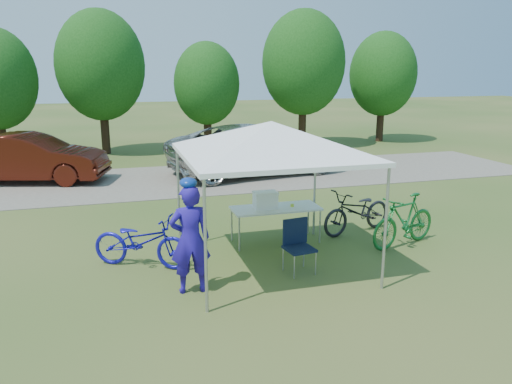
# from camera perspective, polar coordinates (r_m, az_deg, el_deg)

# --- Properties ---
(ground) EXTENTS (100.00, 100.00, 0.00)m
(ground) POSITION_cam_1_polar(r_m,az_deg,el_deg) (9.56, 1.66, -8.40)
(ground) COLOR #2D5119
(ground) RESTS_ON ground
(gravel_strip) EXTENTS (24.00, 5.00, 0.02)m
(gravel_strip) POSITION_cam_1_polar(r_m,az_deg,el_deg) (17.03, -6.59, 1.54)
(gravel_strip) COLOR gray
(gravel_strip) RESTS_ON ground
(canopy) EXTENTS (4.53, 4.53, 3.00)m
(canopy) POSITION_cam_1_polar(r_m,az_deg,el_deg) (8.90, 1.78, 7.61)
(canopy) COLOR #A5A5AA
(canopy) RESTS_ON ground
(treeline) EXTENTS (24.89, 4.28, 6.30)m
(treeline) POSITION_cam_1_polar(r_m,az_deg,el_deg) (22.60, -10.27, 13.45)
(treeline) COLOR #382314
(treeline) RESTS_ON ground
(folding_table) EXTENTS (1.87, 0.78, 0.77)m
(folding_table) POSITION_cam_1_polar(r_m,az_deg,el_deg) (10.60, 2.26, -1.99)
(folding_table) COLOR white
(folding_table) RESTS_ON ground
(folding_chair) EXTENTS (0.55, 0.57, 0.96)m
(folding_chair) POSITION_cam_1_polar(r_m,az_deg,el_deg) (9.18, 4.75, -5.59)
(folding_chair) COLOR black
(folding_chair) RESTS_ON ground
(cooler) EXTENTS (0.49, 0.34, 0.36)m
(cooler) POSITION_cam_1_polar(r_m,az_deg,el_deg) (10.47, 1.07, -0.90)
(cooler) COLOR white
(cooler) RESTS_ON folding_table
(ice_cream_cup) EXTENTS (0.08, 0.08, 0.06)m
(ice_cream_cup) POSITION_cam_1_polar(r_m,az_deg,el_deg) (10.65, 4.16, -1.54)
(ice_cream_cup) COLOR #BFD431
(ice_cream_cup) RESTS_ON folding_table
(cyclist) EXTENTS (0.68, 0.45, 1.83)m
(cyclist) POSITION_cam_1_polar(r_m,az_deg,el_deg) (8.26, -7.54, -5.38)
(cyclist) COLOR #2413A2
(cyclist) RESTS_ON ground
(bike_blue) EXTENTS (1.99, 1.47, 1.00)m
(bike_blue) POSITION_cam_1_polar(r_m,az_deg,el_deg) (9.58, -12.95, -5.53)
(bike_blue) COLOR #1613AB
(bike_blue) RESTS_ON ground
(bike_green) EXTENTS (1.91, 1.06, 1.10)m
(bike_green) POSITION_cam_1_polar(r_m,az_deg,el_deg) (10.86, 16.55, -3.14)
(bike_green) COLOR #17692A
(bike_green) RESTS_ON ground
(bike_dark) EXTENTS (2.03, 1.20, 1.01)m
(bike_dark) POSITION_cam_1_polar(r_m,az_deg,el_deg) (11.49, 11.54, -2.15)
(bike_dark) COLOR black
(bike_dark) RESTS_ON ground
(minivan) EXTENTS (6.63, 3.87, 1.74)m
(minivan) POSITION_cam_1_polar(r_m,az_deg,el_deg) (17.66, 0.03, 4.98)
(minivan) COLOR beige
(minivan) RESTS_ON gravel_strip
(sedan) EXTENTS (5.07, 2.88, 1.58)m
(sedan) POSITION_cam_1_polar(r_m,az_deg,el_deg) (17.81, -24.38, 3.56)
(sedan) COLOR #42130B
(sedan) RESTS_ON gravel_strip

